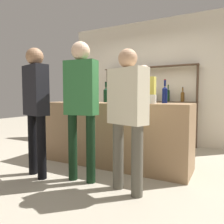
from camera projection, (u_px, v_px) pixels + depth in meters
The scene contains 13 objects.
ground_plane at pixel (112, 164), 3.49m from camera, with size 16.00×16.00×0.00m, color #B2A893.
bar_counter at pixel (112, 133), 3.46m from camera, with size 2.42×0.66×0.98m, color #997551.
back_wall at pixel (151, 82), 5.09m from camera, with size 4.02×0.12×2.80m, color beige.
back_shelf at pixel (148, 93), 4.95m from camera, with size 2.15×0.18×1.73m.
counter_bottle_0 at pixel (165, 94), 3.19m from camera, with size 0.08×0.08×0.35m.
counter_bottle_1 at pixel (106, 94), 3.72m from camera, with size 0.09×0.09×0.35m.
counter_bottle_2 at pixel (130, 94), 3.47m from camera, with size 0.09×0.09×0.35m.
ice_bucket at pixel (79, 96), 3.72m from camera, with size 0.20×0.20×0.23m.
cork_jar at pixel (152, 99), 3.05m from camera, with size 0.11×0.11×0.12m.
server_behind_counter at pixel (143, 103), 3.92m from camera, with size 0.43×0.22×1.63m.
customer_right at pixel (127, 110), 2.40m from camera, with size 0.49×0.33×1.59m.
customer_left at pixel (36, 101), 2.88m from camera, with size 0.45×0.30×1.70m.
customer_center at pixel (81, 99), 2.71m from camera, with size 0.42×0.23×1.74m.
Camera 1 is at (1.60, -3.03, 1.08)m, focal length 35.00 mm.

